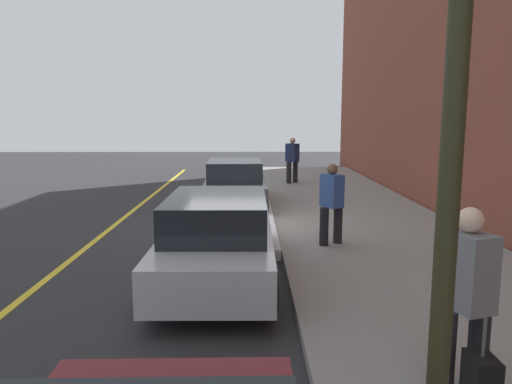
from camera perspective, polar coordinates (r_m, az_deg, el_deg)
ground_plane at (r=12.41m, az=-2.39°, el=-4.23°), size 56.00×56.00×0.00m
sidewalk at (r=12.73m, az=12.65°, el=-3.76°), size 28.00×4.60×0.15m
lane_stripe_centre at (r=12.91m, az=-16.77°, el=-4.07°), size 28.00×0.14×0.01m
snow_bank_curb at (r=13.44m, az=0.73°, el=-2.73°), size 8.01×0.56×0.22m
parked_car_silver at (r=8.28m, az=-4.51°, el=-5.46°), size 4.72×1.92×1.51m
parked_car_charcoal at (r=14.88m, az=-2.56°, el=0.91°), size 4.38×2.00×1.51m
pedestrian_navy_coat at (r=19.74m, az=4.32°, el=3.94°), size 0.58×0.57×1.85m
pedestrian_grey_coat at (r=5.05m, az=23.57°, el=-11.25°), size 0.57×0.58×1.83m
pedestrian_blue_coat at (r=10.17m, az=8.96°, el=-1.14°), size 0.54×0.51×1.71m
traffic_light_pole at (r=2.76m, az=22.92°, el=18.41°), size 0.35×0.26×4.67m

